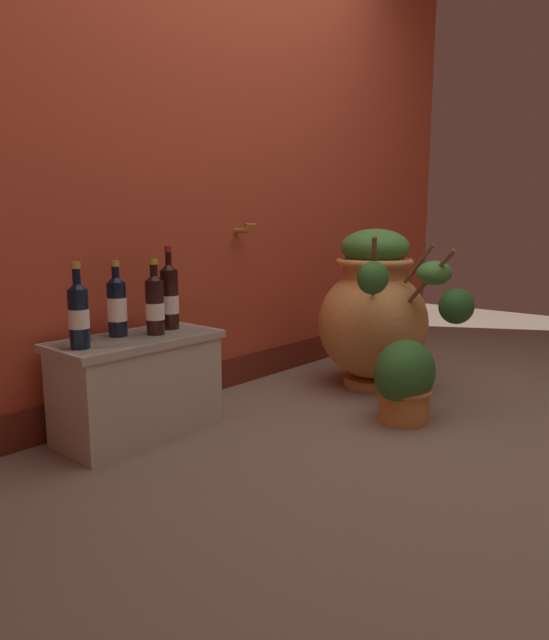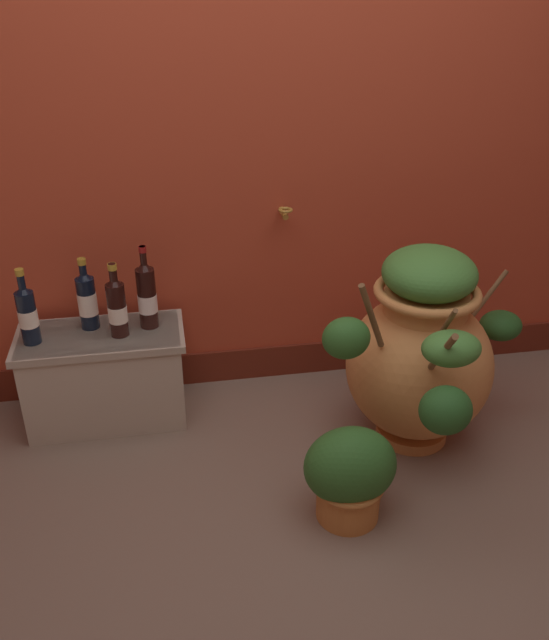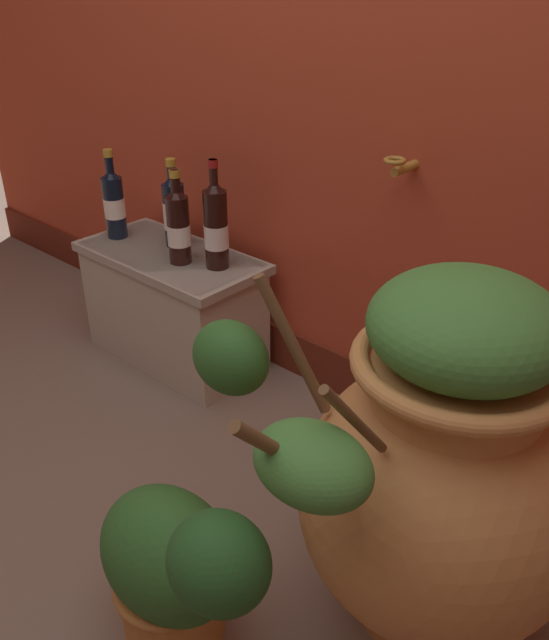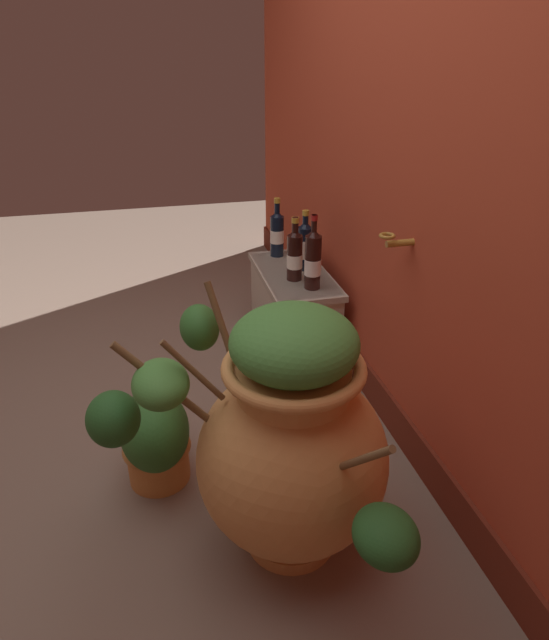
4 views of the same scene
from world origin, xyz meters
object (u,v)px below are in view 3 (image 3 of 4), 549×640
(wine_bottle_right, at_px, (114,201))
(potted_shrub, at_px, (170,567))
(wine_bottle_middle, at_px, (216,225))
(wine_bottle_back, at_px, (178,224))
(terracotta_urn, at_px, (438,477))
(wine_bottle_left, at_px, (174,209))

(wine_bottle_right, distance_m, potted_shrub, 1.34)
(wine_bottle_middle, xyz_separation_m, wine_bottle_back, (-0.12, -0.05, -0.01))
(wine_bottle_middle, bearing_deg, wine_bottle_right, -172.96)
(terracotta_urn, distance_m, wine_bottle_right, 1.50)
(wine_bottle_right, bearing_deg, wine_bottle_left, 22.14)
(wine_bottle_left, bearing_deg, potted_shrub, -42.41)
(wine_bottle_left, distance_m, wine_bottle_right, 0.23)
(terracotta_urn, bearing_deg, wine_bottle_right, 167.19)
(wine_bottle_middle, xyz_separation_m, wine_bottle_right, (-0.45, -0.06, -0.01))
(wine_bottle_left, relative_size, wine_bottle_back, 0.98)
(wine_bottle_left, bearing_deg, wine_bottle_right, -157.86)
(wine_bottle_left, bearing_deg, wine_bottle_back, -35.64)
(wine_bottle_middle, relative_size, wine_bottle_right, 1.12)
(terracotta_urn, bearing_deg, potted_shrub, -134.81)
(terracotta_urn, relative_size, wine_bottle_right, 2.96)
(terracotta_urn, xyz_separation_m, wine_bottle_middle, (-1.01, 0.39, 0.15))
(wine_bottle_left, xyz_separation_m, potted_shrub, (0.87, -0.79, -0.35))
(wine_bottle_back, height_order, potted_shrub, wine_bottle_back)
(terracotta_urn, relative_size, potted_shrub, 2.57)
(wine_bottle_left, xyz_separation_m, wine_bottle_back, (0.12, -0.08, 0.00))
(wine_bottle_left, height_order, potted_shrub, wine_bottle_left)
(wine_bottle_middle, bearing_deg, potted_shrub, -50.19)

